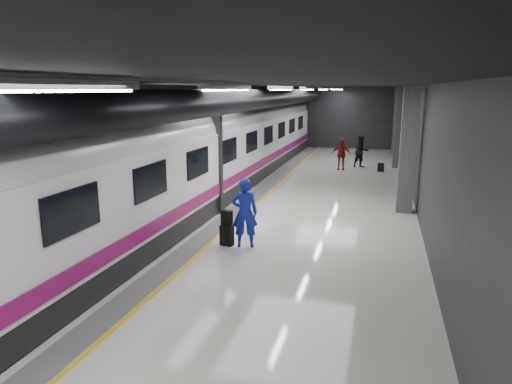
% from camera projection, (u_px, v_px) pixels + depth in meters
% --- Properties ---
extents(ground, '(40.00, 40.00, 0.00)m').
position_uv_depth(ground, '(269.00, 217.00, 15.93)').
color(ground, beige).
rests_on(ground, ground).
extents(platform_hall, '(10.02, 40.02, 4.51)m').
position_uv_depth(platform_hall, '(268.00, 113.00, 16.13)').
color(platform_hall, black).
rests_on(platform_hall, ground).
extents(train, '(3.05, 38.00, 4.05)m').
position_uv_depth(train, '(182.00, 155.00, 16.33)').
color(train, black).
rests_on(train, ground).
extents(traveler_main, '(0.82, 0.66, 1.97)m').
position_uv_depth(traveler_main, '(245.00, 213.00, 12.71)').
color(traveler_main, '#1B1AC8').
rests_on(traveler_main, ground).
extents(suitcase_main, '(0.41, 0.31, 0.59)m').
position_uv_depth(suitcase_main, '(227.00, 235.00, 12.97)').
color(suitcase_main, black).
rests_on(suitcase_main, ground).
extents(shoulder_bag, '(0.36, 0.28, 0.42)m').
position_uv_depth(shoulder_bag, '(227.00, 218.00, 12.90)').
color(shoulder_bag, black).
rests_on(shoulder_bag, suitcase_main).
extents(traveler_far_a, '(1.12, 1.05, 1.83)m').
position_uv_depth(traveler_far_a, '(361.00, 152.00, 25.75)').
color(traveler_far_a, black).
rests_on(traveler_far_a, ground).
extents(traveler_far_b, '(1.04, 0.50, 1.73)m').
position_uv_depth(traveler_far_b, '(341.00, 154.00, 25.09)').
color(traveler_far_b, maroon).
rests_on(traveler_far_b, ground).
extents(suitcase_far, '(0.35, 0.26, 0.46)m').
position_uv_depth(suitcase_far, '(381.00, 167.00, 24.66)').
color(suitcase_far, black).
rests_on(suitcase_far, ground).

